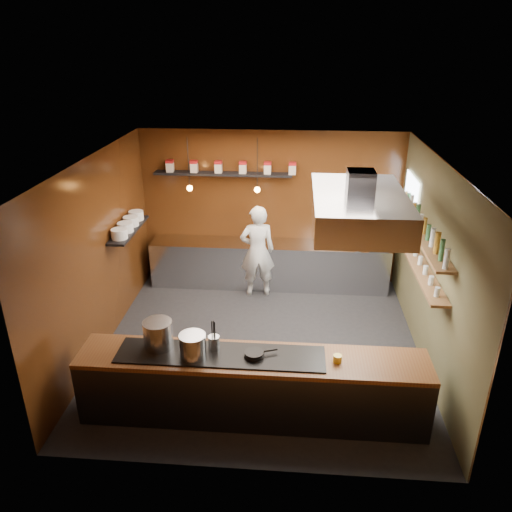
# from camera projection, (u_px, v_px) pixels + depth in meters

# --- Properties ---
(floor) EXTENTS (5.00, 5.00, 0.00)m
(floor) POSITION_uv_depth(u_px,v_px,m) (261.00, 346.00, 8.02)
(floor) COLOR black
(floor) RESTS_ON ground
(back_wall) EXTENTS (5.00, 0.00, 5.00)m
(back_wall) POSITION_uv_depth(u_px,v_px,m) (271.00, 208.00, 9.69)
(back_wall) COLOR #3F1F0B
(back_wall) RESTS_ON ground
(left_wall) EXTENTS (0.00, 5.00, 5.00)m
(left_wall) POSITION_uv_depth(u_px,v_px,m) (98.00, 256.00, 7.60)
(left_wall) COLOR #3F1F0B
(left_wall) RESTS_ON ground
(right_wall) EXTENTS (0.00, 5.00, 5.00)m
(right_wall) POSITION_uv_depth(u_px,v_px,m) (433.00, 267.00, 7.23)
(right_wall) COLOR brown
(right_wall) RESTS_ON ground
(ceiling) EXTENTS (5.00, 5.00, 0.00)m
(ceiling) POSITION_uv_depth(u_px,v_px,m) (262.00, 161.00, 6.81)
(ceiling) COLOR silver
(ceiling) RESTS_ON back_wall
(window_pane) EXTENTS (0.00, 1.00, 1.00)m
(window_pane) POSITION_uv_depth(u_px,v_px,m) (410.00, 204.00, 8.62)
(window_pane) COLOR white
(window_pane) RESTS_ON right_wall
(prep_counter) EXTENTS (4.60, 0.65, 0.90)m
(prep_counter) POSITION_uv_depth(u_px,v_px,m) (269.00, 264.00, 9.82)
(prep_counter) COLOR silver
(prep_counter) RESTS_ON floor
(pass_counter) EXTENTS (4.40, 0.72, 0.94)m
(pass_counter) POSITION_uv_depth(u_px,v_px,m) (252.00, 386.00, 6.38)
(pass_counter) COLOR #38383D
(pass_counter) RESTS_ON floor
(tin_shelf) EXTENTS (2.60, 0.26, 0.04)m
(tin_shelf) POSITION_uv_depth(u_px,v_px,m) (223.00, 174.00, 9.35)
(tin_shelf) COLOR black
(tin_shelf) RESTS_ON back_wall
(plate_shelf) EXTENTS (0.30, 1.40, 0.04)m
(plate_shelf) POSITION_uv_depth(u_px,v_px,m) (129.00, 230.00, 8.48)
(plate_shelf) COLOR black
(plate_shelf) RESTS_ON left_wall
(bottle_shelf_upper) EXTENTS (0.26, 2.80, 0.04)m
(bottle_shelf_upper) POSITION_uv_depth(u_px,v_px,m) (421.00, 232.00, 7.35)
(bottle_shelf_upper) COLOR brown
(bottle_shelf_upper) RESTS_ON right_wall
(bottle_shelf_lower) EXTENTS (0.26, 2.80, 0.04)m
(bottle_shelf_lower) POSITION_uv_depth(u_px,v_px,m) (417.00, 261.00, 7.54)
(bottle_shelf_lower) COLOR brown
(bottle_shelf_lower) RESTS_ON right_wall
(extractor_hood) EXTENTS (1.20, 2.00, 0.72)m
(extractor_hood) POSITION_uv_depth(u_px,v_px,m) (358.00, 207.00, 6.55)
(extractor_hood) COLOR #38383D
(extractor_hood) RESTS_ON ceiling
(pendant_left) EXTENTS (0.10, 0.10, 0.95)m
(pendant_left) POSITION_uv_depth(u_px,v_px,m) (190.00, 185.00, 8.80)
(pendant_left) COLOR black
(pendant_left) RESTS_ON ceiling
(pendant_right) EXTENTS (0.10, 0.10, 0.95)m
(pendant_right) POSITION_uv_depth(u_px,v_px,m) (257.00, 187.00, 8.72)
(pendant_right) COLOR black
(pendant_right) RESTS_ON ceiling
(storage_tins) EXTENTS (2.43, 0.13, 0.22)m
(storage_tins) POSITION_uv_depth(u_px,v_px,m) (231.00, 167.00, 9.29)
(storage_tins) COLOR beige
(storage_tins) RESTS_ON tin_shelf
(plate_stacks) EXTENTS (0.26, 1.16, 0.16)m
(plate_stacks) POSITION_uv_depth(u_px,v_px,m) (128.00, 224.00, 8.44)
(plate_stacks) COLOR white
(plate_stacks) RESTS_ON plate_shelf
(bottles) EXTENTS (0.06, 2.66, 0.24)m
(bottles) POSITION_uv_depth(u_px,v_px,m) (423.00, 223.00, 7.29)
(bottles) COLOR silver
(bottles) RESTS_ON bottle_shelf_upper
(wine_glasses) EXTENTS (0.07, 2.37, 0.13)m
(wine_glasses) POSITION_uv_depth(u_px,v_px,m) (418.00, 256.00, 7.50)
(wine_glasses) COLOR silver
(wine_glasses) RESTS_ON bottle_shelf_lower
(stockpot_large) EXTENTS (0.46, 0.46, 0.36)m
(stockpot_large) POSITION_uv_depth(u_px,v_px,m) (158.00, 334.00, 6.29)
(stockpot_large) COLOR #B4B6BB
(stockpot_large) RESTS_ON pass_counter
(stockpot_small) EXTENTS (0.43, 0.43, 0.31)m
(stockpot_small) POSITION_uv_depth(u_px,v_px,m) (193.00, 346.00, 6.10)
(stockpot_small) COLOR silver
(stockpot_small) RESTS_ON pass_counter
(utensil_crock) EXTENTS (0.15, 0.15, 0.19)m
(utensil_crock) POSITION_uv_depth(u_px,v_px,m) (214.00, 343.00, 6.27)
(utensil_crock) COLOR #B3B5BA
(utensil_crock) RESTS_ON pass_counter
(frying_pan) EXTENTS (0.41, 0.26, 0.06)m
(frying_pan) POSITION_uv_depth(u_px,v_px,m) (255.00, 354.00, 6.16)
(frying_pan) COLOR black
(frying_pan) RESTS_ON pass_counter
(butter_jar) EXTENTS (0.14, 0.14, 0.10)m
(butter_jar) POSITION_uv_depth(u_px,v_px,m) (337.00, 359.00, 6.07)
(butter_jar) COLOR gold
(butter_jar) RESTS_ON pass_counter
(espresso_machine) EXTENTS (0.43, 0.41, 0.37)m
(espresso_machine) POSITION_uv_depth(u_px,v_px,m) (381.00, 238.00, 9.38)
(espresso_machine) COLOR black
(espresso_machine) RESTS_ON prep_counter
(chef) EXTENTS (0.72, 0.54, 1.78)m
(chef) POSITION_uv_depth(u_px,v_px,m) (257.00, 251.00, 9.30)
(chef) COLOR white
(chef) RESTS_ON floor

